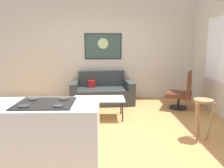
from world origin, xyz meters
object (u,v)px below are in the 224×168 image
(couch, at_px, (102,93))
(bar_stool, at_px, (203,109))
(armchair, at_px, (183,92))
(coffee_table, at_px, (99,100))
(wall_painting, at_px, (103,46))

(couch, relative_size, bar_stool, 2.52)
(armchair, relative_size, bar_stool, 1.37)
(coffee_table, height_order, wall_painting, wall_painting)
(bar_stool, bearing_deg, wall_painting, 120.46)
(bar_stool, relative_size, wall_painting, 0.65)
(coffee_table, relative_size, armchair, 1.17)
(bar_stool, xyz_separation_m, wall_painting, (-1.66, 2.83, 1.00))
(armchair, relative_size, wall_painting, 0.89)
(couch, relative_size, wall_painting, 1.64)
(armchair, distance_m, wall_painting, 2.50)
(coffee_table, distance_m, bar_stool, 2.06)
(couch, distance_m, coffee_table, 1.27)
(coffee_table, distance_m, wall_painting, 2.06)
(couch, relative_size, coffee_table, 1.57)
(coffee_table, xyz_separation_m, bar_stool, (1.74, -1.10, 0.11))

